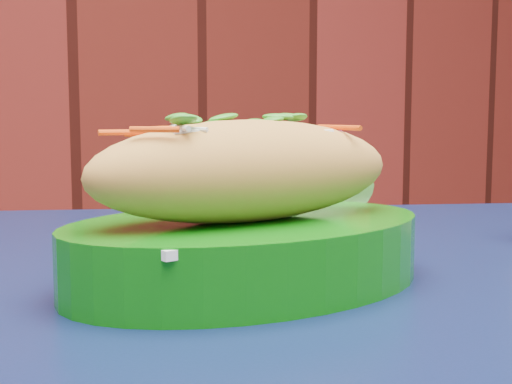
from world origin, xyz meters
name	(u,v)px	position (x,y,z in m)	size (l,w,h in m)	color
banh_mi_basket	(248,217)	(-0.21, 1.33, 0.80)	(0.29, 0.21, 0.13)	#0A610A
salad_plate	(308,194)	(-0.06, 1.50, 0.79)	(0.19, 0.19, 0.10)	white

